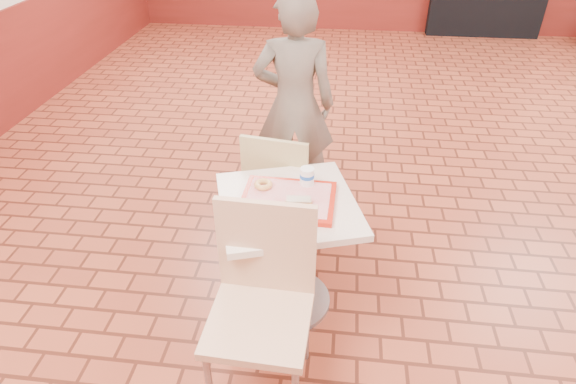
# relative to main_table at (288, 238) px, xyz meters

# --- Properties ---
(room_shell) EXTENTS (8.01, 10.01, 3.01)m
(room_shell) POSITION_rel_main_table_xyz_m (1.03, 0.74, 1.02)
(room_shell) COLOR brown
(room_shell) RESTS_ON ground
(wainscot_band) EXTENTS (8.00, 10.00, 1.00)m
(wainscot_band) POSITION_rel_main_table_xyz_m (1.03, 0.74, 0.02)
(wainscot_band) COLOR maroon
(wainscot_band) RESTS_ON ground
(main_table) EXTENTS (0.67, 0.67, 0.71)m
(main_table) POSITION_rel_main_table_xyz_m (0.00, 0.00, 0.00)
(main_table) COLOR beige
(main_table) RESTS_ON ground
(chair_main_front) EXTENTS (0.46, 0.46, 0.96)m
(chair_main_front) POSITION_rel_main_table_xyz_m (-0.06, -0.48, 0.06)
(chair_main_front) COLOR #D7A781
(chair_main_front) RESTS_ON ground
(chair_main_back) EXTENTS (0.45, 0.45, 0.86)m
(chair_main_back) POSITION_rel_main_table_xyz_m (-0.11, 0.48, -0.00)
(chair_main_back) COLOR tan
(chair_main_back) RESTS_ON ground
(customer) EXTENTS (0.58, 0.41, 1.53)m
(customer) POSITION_rel_main_table_xyz_m (-0.08, 1.06, 0.28)
(customer) COLOR #675B50
(customer) RESTS_ON ground
(serving_tray) EXTENTS (0.47, 0.36, 0.03)m
(serving_tray) POSITION_rel_main_table_xyz_m (-0.00, -0.00, 0.25)
(serving_tray) COLOR red
(serving_tray) RESTS_ON main_table
(ring_donut) EXTENTS (0.13, 0.13, 0.03)m
(ring_donut) POSITION_rel_main_table_xyz_m (-0.14, 0.08, 0.28)
(ring_donut) COLOR #D4984D
(ring_donut) RESTS_ON serving_tray
(long_john_donut) EXTENTS (0.14, 0.08, 0.04)m
(long_john_donut) POSITION_rel_main_table_xyz_m (0.06, -0.07, 0.28)
(long_john_donut) COLOR gold
(long_john_donut) RESTS_ON serving_tray
(paper_cup) EXTENTS (0.07, 0.07, 0.09)m
(paper_cup) POSITION_rel_main_table_xyz_m (0.08, 0.13, 0.31)
(paper_cup) COLOR white
(paper_cup) RESTS_ON serving_tray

